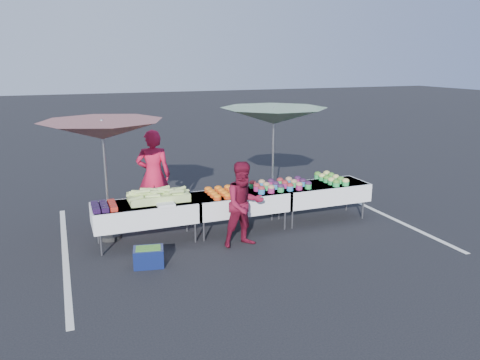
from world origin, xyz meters
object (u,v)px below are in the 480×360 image
object	(u,v)px
table_right	(322,192)
storage_bin	(149,257)
umbrella_left	(102,131)
customer	(244,204)
table_center	(240,201)
vendor	(154,175)
table_left	(146,212)
umbrella_right	(274,117)

from	to	relation	value
table_right	storage_bin	size ratio (longest dim) A/B	3.53
umbrella_left	customer	bearing A→B (deg)	-28.83
table_right	umbrella_left	distance (m)	4.46
table_right	storage_bin	bearing A→B (deg)	-165.19
table_right	storage_bin	world-z (taller)	table_right
table_center	umbrella_left	distance (m)	2.83
table_center	vendor	xyz separation A→B (m)	(-1.40, 1.24, 0.35)
table_left	vendor	bearing A→B (deg)	72.07
table_left	customer	bearing A→B (deg)	-25.35
table_center	storage_bin	world-z (taller)	table_center
vendor	customer	xyz separation A→B (m)	(1.18, -1.99, -0.17)
table_right	customer	xyz separation A→B (m)	(-2.02, -0.75, 0.18)
vendor	umbrella_right	bearing A→B (deg)	-174.96
vendor	umbrella_right	size ratio (longest dim) A/B	0.64
umbrella_left	storage_bin	size ratio (longest dim) A/B	4.29
vendor	umbrella_left	distance (m)	1.67
vendor	umbrella_right	distance (m)	2.74
vendor	customer	world-z (taller)	vendor
table_center	customer	bearing A→B (deg)	-106.13
customer	table_center	bearing A→B (deg)	69.91
table_center	umbrella_right	world-z (taller)	umbrella_right
table_left	table_center	bearing A→B (deg)	0.00
umbrella_right	storage_bin	size ratio (longest dim) A/B	5.56
umbrella_left	umbrella_right	world-z (taller)	umbrella_right
table_left	table_center	size ratio (longest dim) A/B	1.00
table_right	vendor	xyz separation A→B (m)	(-3.20, 1.24, 0.35)
storage_bin	umbrella_right	bearing A→B (deg)	41.60
table_center	customer	distance (m)	0.80
customer	table_right	bearing A→B (deg)	16.44
storage_bin	umbrella_left	bearing A→B (deg)	118.05
table_center	table_left	bearing A→B (deg)	180.00
table_left	umbrella_left	world-z (taller)	umbrella_left
customer	umbrella_right	bearing A→B (deg)	46.56
vendor	storage_bin	bearing A→B (deg)	91.27
vendor	umbrella_left	xyz separation A→B (m)	(-1.00, -0.79, 1.07)
vendor	umbrella_left	size ratio (longest dim) A/B	0.82
storage_bin	customer	bearing A→B (deg)	18.81
table_right	customer	bearing A→B (deg)	-159.60
table_center	storage_bin	bearing A→B (deg)	-153.07
table_center	umbrella_left	size ratio (longest dim) A/B	0.82
umbrella_left	umbrella_right	bearing A→B (deg)	5.73
table_right	storage_bin	distance (m)	3.91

